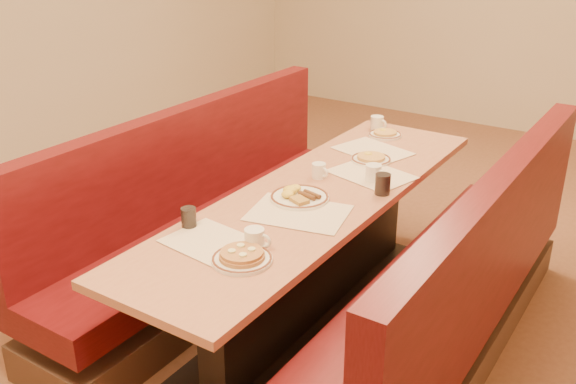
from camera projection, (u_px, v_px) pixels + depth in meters
The scene contains 18 objects.
ground at pixel (315, 317), 3.52m from camera, with size 8.00×8.00×0.00m, color #9E6647.
diner_table at pixel (316, 258), 3.38m from camera, with size 0.70×2.50×0.75m.
booth_left at pixel (209, 226), 3.75m from camera, with size 0.55×2.50×1.05m.
booth_right at pixel (450, 302), 3.01m from camera, with size 0.55×2.50×1.05m.
placemat_near_left at pixel (212, 242), 2.73m from camera, with size 0.39×0.29×0.00m, color #FFEAC7.
placemat_near_right at pixel (299, 213), 3.00m from camera, with size 0.45×0.34×0.00m, color #FFEAC7.
placemat_far_left at pixel (373, 151), 3.78m from camera, with size 0.41×0.31×0.00m, color #FFEAC7.
placemat_far_right at pixel (371, 174), 3.44m from camera, with size 0.41×0.31×0.00m, color #FFEAC7.
pancake_plate at pixel (242, 257), 2.58m from camera, with size 0.25×0.25×0.06m.
eggs_plate at pixel (299, 196), 3.14m from camera, with size 0.29×0.29×0.06m.
extra_plate_mid at pixel (371, 159), 3.62m from camera, with size 0.23×0.23×0.05m.
extra_plate_far at pixel (385, 134), 4.04m from camera, with size 0.21×0.21×0.04m.
coffee_mug_a at pixel (255, 239), 2.66m from camera, with size 0.12×0.08×0.09m.
coffee_mug_b at pixel (319, 170), 3.39m from camera, with size 0.10×0.07×0.08m.
coffee_mug_c at pixel (374, 173), 3.34m from camera, with size 0.12×0.08×0.09m.
coffee_mug_d at pixel (377, 123), 4.15m from camera, with size 0.12×0.08×0.09m.
soda_tumbler_near at pixel (189, 218), 2.85m from camera, with size 0.07×0.07×0.09m.
soda_tumbler_mid at pixel (383, 184), 3.19m from camera, with size 0.08×0.08×0.11m.
Camera 1 is at (1.50, -2.56, 2.03)m, focal length 40.00 mm.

